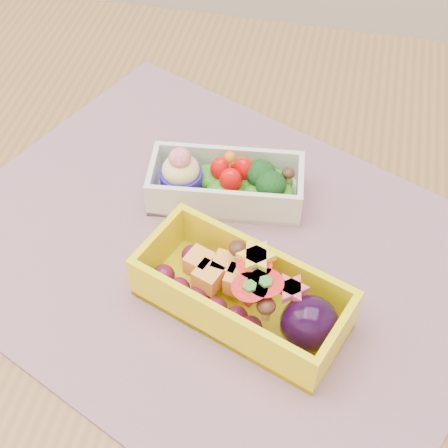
% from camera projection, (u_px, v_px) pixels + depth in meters
% --- Properties ---
extents(table, '(1.20, 0.80, 0.75)m').
position_uv_depth(table, '(223.00, 294.00, 0.74)').
color(table, brown).
rests_on(table, ground).
extents(placemat, '(0.64, 0.58, 0.00)m').
position_uv_depth(placemat, '(215.00, 252.00, 0.65)').
color(placemat, '#A06E73').
rests_on(placemat, table).
extents(bento_white, '(0.16, 0.09, 0.07)m').
position_uv_depth(bento_white, '(225.00, 183.00, 0.68)').
color(bento_white, silver).
rests_on(bento_white, placemat).
extents(bento_yellow, '(0.21, 0.14, 0.06)m').
position_uv_depth(bento_yellow, '(246.00, 294.00, 0.58)').
color(bento_yellow, yellow).
rests_on(bento_yellow, placemat).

